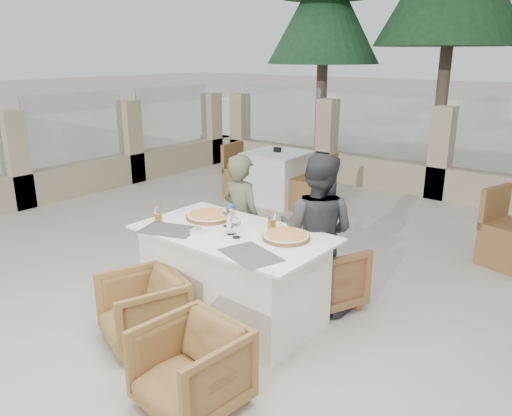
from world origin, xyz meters
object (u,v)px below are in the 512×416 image
Objects in this scene: wine_glass_centre at (227,216)px; beer_glass_left at (158,214)px; armchair_far_right at (321,274)px; diner_left at (242,221)px; armchair_far_left at (260,244)px; diner_right at (317,233)px; pizza_left at (209,215)px; pizza_right at (286,236)px; beer_glass_right at (272,220)px; water_bottle at (231,219)px; wine_glass_near at (236,227)px; armchair_near_left at (143,309)px; dining_table at (233,276)px; olive_dish at (199,230)px; armchair_near_right at (191,368)px; bg_table_a at (277,178)px.

beer_glass_left is at bearing -152.74° from wine_glass_centre.
diner_left is (-0.82, -0.10, 0.34)m from armchair_far_right.
diner_right is (0.83, -0.27, 0.39)m from armchair_far_left.
wine_glass_centre is 0.59m from diner_left.
pizza_right is (0.82, 0.01, -0.00)m from pizza_left.
water_bottle is at bearing -117.81° from beer_glass_right.
water_bottle is at bearing 157.24° from wine_glass_near.
wine_glass_near is at bearing -23.15° from pizza_left.
armchair_far_left is 1.11× the size of armchair_near_left.
armchair_far_left is at bearing 114.93° from dining_table.
armchair_far_right is (0.64, 0.85, -0.50)m from olive_dish.
armchair_far_right is 0.40m from diner_right.
diner_right is at bearing 80.55° from armchair_near_left.
armchair_near_right is (0.92, -1.14, -0.52)m from pizza_left.
dining_table is 6.42× the size of water_bottle.
wine_glass_centre reaches higher than bg_table_a.
diner_left is (-0.81, 0.42, -0.15)m from pizza_right.
armchair_near_right is at bearing 96.13° from armchair_far_left.
beer_glass_right reaches higher than dining_table.
olive_dish is at bearing 1.70° from beer_glass_left.
armchair_near_left is at bearing -101.25° from olive_dish.
wine_glass_centre is at bearing 69.73° from armchair_far_right.
dining_table is at bearing 43.87° from olive_dish.
pizza_left is 0.38m from olive_dish.
armchair_near_left is at bearing 100.51° from diner_left.
beer_glass_left is at bearing -129.59° from pizza_left.
armchair_near_left is at bearing -54.04° from beer_glass_left.
wine_glass_centre is 1.00m from armchair_near_left.
diner_right is 0.84× the size of bg_table_a.
water_bottle reaches higher than wine_glass_centre.
diner_left is at bearing 117.79° from wine_glass_centre.
beer_glass_left is 0.22× the size of armchair_near_left.
wine_glass_centre is at bearing 141.14° from water_bottle.
armchair_near_right is 0.48× the size of diner_left.
armchair_far_right is 3.18m from bg_table_a.
dining_table is 0.61m from pizza_right.
wine_glass_centre is (-0.13, 0.08, 0.48)m from dining_table.
diner_right is at bearing 52.80° from beer_glass_right.
diner_right is at bearing 101.25° from armchair_far_right.
armchair_far_left is at bearing 118.38° from wine_glass_near.
diner_left is at bearing 103.84° from olive_dish.
dining_table is at bearing -124.62° from beer_glass_right.
diner_right is (0.62, 0.78, -0.10)m from olive_dish.
armchair_near_right is (0.83, -0.30, 0.00)m from armchair_near_left.
wine_glass_near is at bearing -145.39° from pizza_right.
armchair_far_right is (0.02, 0.52, -0.50)m from pizza_right.
beer_glass_left is (-0.67, -0.20, 0.45)m from dining_table.
wine_glass_near is 0.31× the size of armchair_near_left.
diner_right is at bearing 89.96° from pizza_right.
diner_right is (0.82, 0.46, -0.10)m from pizza_left.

